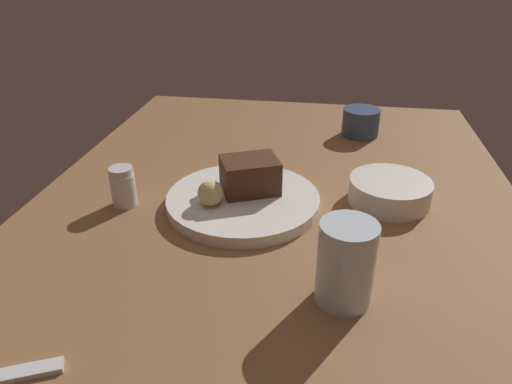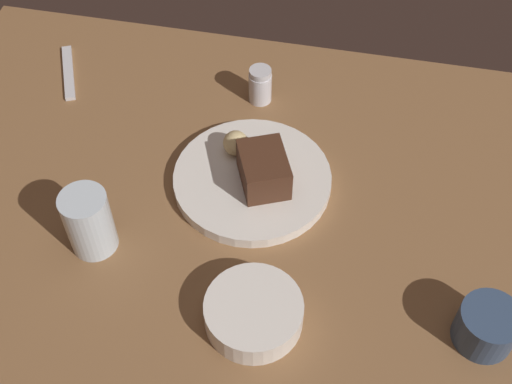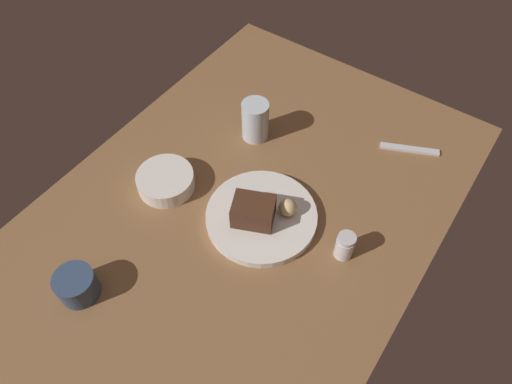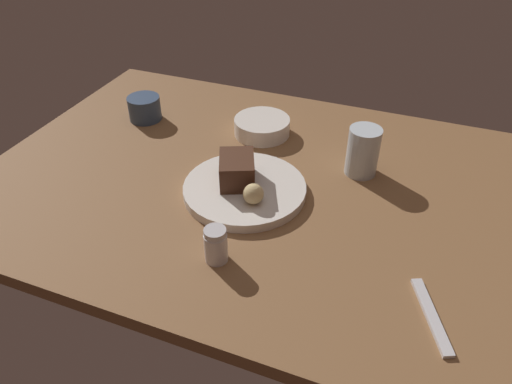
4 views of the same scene
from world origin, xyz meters
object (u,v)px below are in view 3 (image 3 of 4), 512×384
object	(u,v)px
side_bowl	(166,181)
dessert_spoon	(410,149)
salt_shaker	(345,246)
water_glass	(255,120)
bread_roll	(288,207)
dessert_plate	(261,216)
chocolate_cake_slice	(253,211)
coffee_cup	(77,285)

from	to	relation	value
side_bowl	dessert_spoon	world-z (taller)	side_bowl
salt_shaker	dessert_spoon	world-z (taller)	salt_shaker
water_glass	dessert_spoon	bearing A→B (deg)	117.48
side_bowl	salt_shaker	bearing A→B (deg)	100.37
water_glass	dessert_spoon	xyz separation A→B (cm)	(-18.59, 35.74, -5.10)
bread_roll	salt_shaker	distance (cm)	15.33
dessert_plate	chocolate_cake_slice	size ratio (longest dim) A/B	2.78
dessert_plate	dessert_spoon	size ratio (longest dim) A/B	1.71
coffee_cup	water_glass	bearing A→B (deg)	175.97
dessert_plate	coffee_cup	size ratio (longest dim) A/B	3.08
dessert_plate	side_bowl	bearing A→B (deg)	-77.63
water_glass	side_bowl	size ratio (longest dim) A/B	0.79
salt_shaker	bread_roll	bearing A→B (deg)	-93.74
bread_roll	side_bowl	world-z (taller)	bread_roll
bread_roll	side_bowl	xyz separation A→B (cm)	(9.09, -28.92, -2.00)
dessert_plate	bread_roll	world-z (taller)	bread_roll
bread_roll	coffee_cup	world-z (taller)	same
side_bowl	dessert_spoon	xyz separation A→B (cm)	(-44.91, 43.62, -1.72)
side_bowl	water_glass	bearing A→B (deg)	163.34
salt_shaker	dessert_spoon	xyz separation A→B (cm)	(-36.82, -0.58, -3.06)
chocolate_cake_slice	water_glass	xyz separation A→B (cm)	(-23.00, -15.64, 0.57)
chocolate_cake_slice	dessert_spoon	world-z (taller)	chocolate_cake_slice
salt_shaker	side_bowl	size ratio (longest dim) A/B	0.50
dessert_plate	chocolate_cake_slice	world-z (taller)	chocolate_cake_slice
coffee_cup	bread_roll	bearing A→B (deg)	148.11
salt_shaker	dessert_spoon	distance (cm)	36.95
dessert_plate	bread_roll	distance (cm)	6.66
dessert_plate	water_glass	xyz separation A→B (cm)	(-20.98, -16.48, 4.45)
coffee_cup	side_bowl	bearing A→B (deg)	-173.03
chocolate_cake_slice	water_glass	bearing A→B (deg)	-145.78
dessert_spoon	chocolate_cake_slice	bearing A→B (deg)	-140.27
dessert_plate	dessert_spoon	bearing A→B (deg)	154.04
bread_roll	salt_shaker	world-z (taller)	salt_shaker
side_bowl	dessert_spoon	bearing A→B (deg)	135.84
bread_roll	salt_shaker	bearing A→B (deg)	86.26
chocolate_cake_slice	water_glass	size ratio (longest dim) A/B	0.85
bread_roll	water_glass	world-z (taller)	water_glass
side_bowl	coffee_cup	xyz separation A→B (cm)	(31.25, 3.82, 1.03)
side_bowl	dessert_spoon	size ratio (longest dim) A/B	0.92
bread_roll	side_bowl	size ratio (longest dim) A/B	0.30
dessert_plate	side_bowl	size ratio (longest dim) A/B	1.86
water_glass	coffee_cup	world-z (taller)	water_glass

